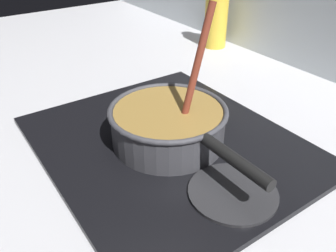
% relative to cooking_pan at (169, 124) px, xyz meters
% --- Properties ---
extents(ground, '(2.40, 1.60, 0.04)m').
position_rel_cooking_pan_xyz_m(ground, '(-0.08, -0.21, -0.07)').
color(ground, '#B7B7BC').
extents(hob_plate, '(0.56, 0.48, 0.01)m').
position_rel_cooking_pan_xyz_m(hob_plate, '(-0.00, -0.00, -0.05)').
color(hob_plate, black).
rests_on(hob_plate, ground).
extents(burner_ring, '(0.19, 0.19, 0.01)m').
position_rel_cooking_pan_xyz_m(burner_ring, '(-0.00, -0.00, -0.04)').
color(burner_ring, '#592D0C').
rests_on(burner_ring, hob_plate).
extents(spare_burner, '(0.15, 0.15, 0.01)m').
position_rel_cooking_pan_xyz_m(spare_burner, '(0.19, -0.00, -0.04)').
color(spare_burner, '#262628').
rests_on(spare_burner, hob_plate).
extents(cooking_pan, '(0.38, 0.24, 0.28)m').
position_rel_cooking_pan_xyz_m(cooking_pan, '(0.00, 0.00, 0.00)').
color(cooking_pan, '#38383D').
rests_on(cooking_pan, hob_plate).
extents(sauce_bottle, '(0.08, 0.08, 0.22)m').
position_rel_cooking_pan_xyz_m(sauce_bottle, '(-0.42, 0.49, 0.04)').
color(sauce_bottle, gold).
rests_on(sauce_bottle, ground).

